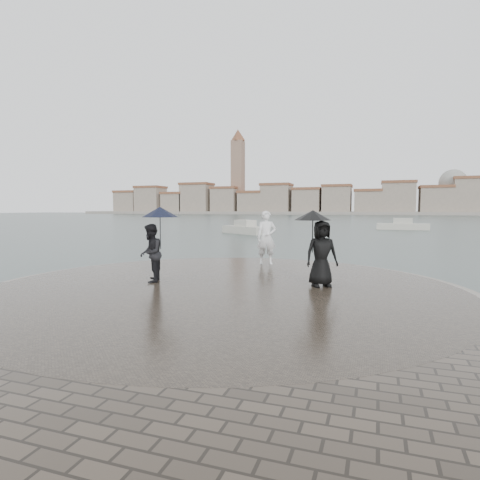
% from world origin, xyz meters
% --- Properties ---
extents(ground, '(400.00, 400.00, 0.00)m').
position_xyz_m(ground, '(0.00, 0.00, 0.00)').
color(ground, '#2B3835').
rests_on(ground, ground).
extents(kerb_ring, '(12.50, 12.50, 0.32)m').
position_xyz_m(kerb_ring, '(0.00, 3.50, 0.16)').
color(kerb_ring, gray).
rests_on(kerb_ring, ground).
extents(quay_tip, '(11.90, 11.90, 0.36)m').
position_xyz_m(quay_tip, '(0.00, 3.50, 0.18)').
color(quay_tip, '#2D261E').
rests_on(quay_tip, ground).
extents(statue, '(0.81, 0.67, 1.91)m').
position_xyz_m(statue, '(-0.02, 7.79, 1.32)').
color(statue, white).
rests_on(statue, quay_tip).
extents(visitor_left, '(1.17, 1.07, 2.04)m').
position_xyz_m(visitor_left, '(-1.98, 3.36, 1.46)').
color(visitor_left, black).
rests_on(visitor_left, quay_tip).
extents(visitor_right, '(1.23, 1.02, 1.95)m').
position_xyz_m(visitor_right, '(2.33, 4.26, 1.45)').
color(visitor_right, black).
rests_on(visitor_right, quay_tip).
extents(far_skyline, '(260.00, 20.00, 37.00)m').
position_xyz_m(far_skyline, '(-6.29, 160.71, 5.61)').
color(far_skyline, gray).
rests_on(far_skyline, ground).
extents(boats, '(39.09, 19.49, 1.50)m').
position_xyz_m(boats, '(8.30, 38.85, 0.38)').
color(boats, '#B9B6A7').
rests_on(boats, ground).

